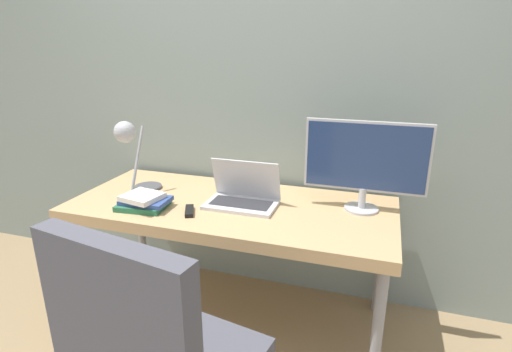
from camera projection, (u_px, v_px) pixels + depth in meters
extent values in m
cube|color=gray|center=(256.00, 81.00, 2.31)|extent=(8.00, 0.05, 2.60)
cube|color=tan|center=(231.00, 209.00, 2.12)|extent=(1.70, 0.74, 0.06)
cylinder|color=gray|center=(77.00, 272.00, 2.18)|extent=(0.05, 0.05, 0.64)
cylinder|color=gray|center=(377.00, 333.00, 1.72)|extent=(0.05, 0.05, 0.64)
cylinder|color=gray|center=(141.00, 225.00, 2.74)|extent=(0.05, 0.05, 0.64)
cylinder|color=gray|center=(380.00, 262.00, 2.28)|extent=(0.05, 0.05, 0.64)
cube|color=silver|center=(241.00, 205.00, 2.07)|extent=(0.37, 0.22, 0.02)
cube|color=#2D2D33|center=(241.00, 203.00, 2.07)|extent=(0.31, 0.13, 0.00)
cube|color=silver|center=(246.00, 179.00, 2.10)|extent=(0.37, 0.07, 0.22)
cube|color=black|center=(246.00, 179.00, 2.10)|extent=(0.33, 0.06, 0.19)
cylinder|color=#B7B7BC|center=(361.00, 208.00, 2.03)|extent=(0.17, 0.17, 0.01)
cylinder|color=#B7B7BC|center=(362.00, 198.00, 2.01)|extent=(0.04, 0.04, 0.10)
cube|color=#B7B7BC|center=(366.00, 157.00, 1.95)|extent=(0.60, 0.02, 0.35)
cube|color=navy|center=(366.00, 157.00, 1.94)|extent=(0.57, 0.00, 0.33)
cylinder|color=#4C4C51|center=(148.00, 187.00, 2.33)|extent=(0.16, 0.16, 0.02)
cylinder|color=#99999E|center=(137.00, 160.00, 2.20)|extent=(0.02, 0.18, 0.36)
sphere|color=#B2B2B7|center=(125.00, 132.00, 2.07)|extent=(0.11, 0.11, 0.11)
cube|color=#4C4C56|center=(119.00, 328.00, 1.07)|extent=(0.51, 0.16, 0.52)
cube|color=#286B47|center=(143.00, 205.00, 2.05)|extent=(0.25, 0.21, 0.03)
cube|color=#334C8C|center=(146.00, 200.00, 2.04)|extent=(0.24, 0.17, 0.02)
cube|color=silver|center=(142.00, 197.00, 2.03)|extent=(0.21, 0.20, 0.03)
cube|color=black|center=(189.00, 211.00, 1.99)|extent=(0.09, 0.14, 0.02)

